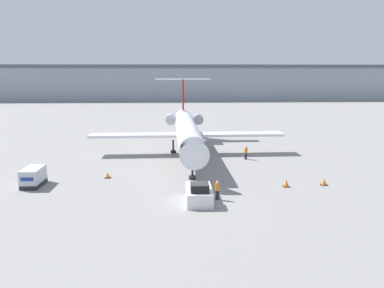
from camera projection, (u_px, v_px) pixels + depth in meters
name	position (u px, v px, depth m)	size (l,w,h in m)	color
ground_plane	(197.00, 203.00, 34.00)	(600.00, 600.00, 0.00)	gray
terminal_building	(180.00, 82.00, 150.25)	(180.00, 16.80, 13.93)	#8C939E
airplane_main	(187.00, 130.00, 52.89)	(27.61, 31.14, 10.37)	silver
pushback_tug	(199.00, 194.00, 34.11)	(2.32, 4.28, 2.00)	silver
luggage_cart	(33.00, 177.00, 38.81)	(1.76, 3.31, 1.90)	#232326
worker_near_tug	(217.00, 190.00, 34.62)	(0.40, 0.26, 1.82)	#232838
worker_by_wing	(246.00, 152.00, 50.35)	(0.40, 0.25, 1.81)	#232838
traffic_cone_left	(108.00, 175.00, 41.74)	(0.65, 0.65, 0.66)	black
traffic_cone_right	(286.00, 183.00, 38.58)	(0.64, 0.64, 0.80)	black
traffic_cone_mid	(324.00, 182.00, 39.17)	(0.71, 0.71, 0.67)	black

